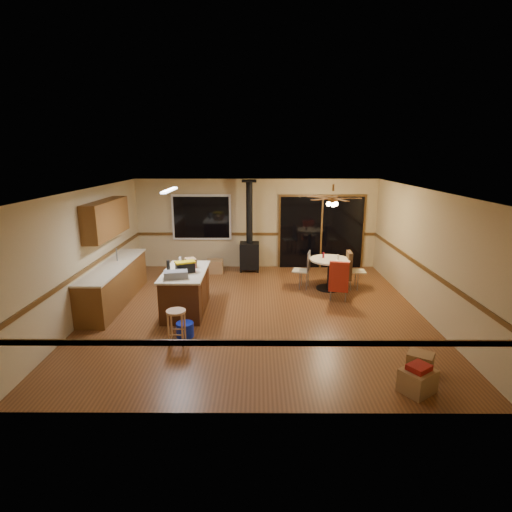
{
  "coord_description": "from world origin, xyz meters",
  "views": [
    {
      "loc": [
        0.04,
        -8.05,
        3.3
      ],
      "look_at": [
        0.0,
        0.3,
        1.15
      ],
      "focal_mm": 28.0,
      "sensor_mm": 36.0,
      "label": 1
    }
  ],
  "objects_px": {
    "blue_bucket": "(185,330)",
    "chair_right": "(350,265)",
    "wood_stove": "(249,246)",
    "box_corner_b": "(420,362)",
    "kitchen_island": "(186,291)",
    "bar_stool": "(177,327)",
    "dining_table": "(330,268)",
    "box_under_window": "(215,266)",
    "box_corner_a": "(418,381)",
    "toolbox_black": "(185,268)",
    "chair_left": "(305,266)",
    "toolbox_grey": "(176,275)",
    "chair_near": "(339,277)"
  },
  "relations": [
    {
      "from": "blue_bucket",
      "to": "chair_right",
      "type": "distance_m",
      "value": 4.6
    },
    {
      "from": "wood_stove",
      "to": "box_corner_b",
      "type": "relative_size",
      "value": 6.82
    },
    {
      "from": "kitchen_island",
      "to": "bar_stool",
      "type": "bearing_deg",
      "value": -86.19
    },
    {
      "from": "dining_table",
      "to": "box_under_window",
      "type": "distance_m",
      "value": 3.34
    },
    {
      "from": "bar_stool",
      "to": "box_corner_b",
      "type": "height_order",
      "value": "bar_stool"
    },
    {
      "from": "dining_table",
      "to": "box_corner_a",
      "type": "distance_m",
      "value": 4.5
    },
    {
      "from": "box_corner_b",
      "to": "toolbox_black",
      "type": "bearing_deg",
      "value": 150.15
    },
    {
      "from": "bar_stool",
      "to": "chair_left",
      "type": "height_order",
      "value": "chair_left"
    },
    {
      "from": "kitchen_island",
      "to": "toolbox_black",
      "type": "xyz_separation_m",
      "value": [
        0.03,
        -0.12,
        0.55
      ]
    },
    {
      "from": "dining_table",
      "to": "chair_right",
      "type": "distance_m",
      "value": 0.52
    },
    {
      "from": "blue_bucket",
      "to": "dining_table",
      "type": "height_order",
      "value": "dining_table"
    },
    {
      "from": "box_under_window",
      "to": "box_corner_a",
      "type": "relative_size",
      "value": 1.03
    },
    {
      "from": "blue_bucket",
      "to": "box_under_window",
      "type": "xyz_separation_m",
      "value": [
        0.12,
        4.1,
        0.05
      ]
    },
    {
      "from": "bar_stool",
      "to": "box_under_window",
      "type": "xyz_separation_m",
      "value": [
        0.21,
        4.39,
        -0.13
      ]
    },
    {
      "from": "blue_bucket",
      "to": "box_corner_b",
      "type": "relative_size",
      "value": 0.88
    },
    {
      "from": "toolbox_grey",
      "to": "chair_near",
      "type": "distance_m",
      "value": 3.65
    },
    {
      "from": "chair_left",
      "to": "box_corner_b",
      "type": "xyz_separation_m",
      "value": [
        1.35,
        -3.97,
        -0.44
      ]
    },
    {
      "from": "toolbox_black",
      "to": "toolbox_grey",
      "type": "bearing_deg",
      "value": -107.92
    },
    {
      "from": "chair_left",
      "to": "chair_right",
      "type": "bearing_deg",
      "value": -0.65
    },
    {
      "from": "chair_right",
      "to": "box_corner_b",
      "type": "distance_m",
      "value": 3.99
    },
    {
      "from": "dining_table",
      "to": "chair_near",
      "type": "xyz_separation_m",
      "value": [
        0.06,
        -0.88,
        0.06
      ]
    },
    {
      "from": "bar_stool",
      "to": "blue_bucket",
      "type": "distance_m",
      "value": 0.35
    },
    {
      "from": "box_corner_a",
      "to": "box_corner_b",
      "type": "relative_size",
      "value": 1.22
    },
    {
      "from": "kitchen_island",
      "to": "toolbox_black",
      "type": "height_order",
      "value": "toolbox_black"
    },
    {
      "from": "chair_left",
      "to": "box_corner_b",
      "type": "height_order",
      "value": "chair_left"
    },
    {
      "from": "box_corner_a",
      "to": "kitchen_island",
      "type": "bearing_deg",
      "value": 141.8
    },
    {
      "from": "bar_stool",
      "to": "chair_right",
      "type": "bearing_deg",
      "value": 39.2
    },
    {
      "from": "chair_near",
      "to": "chair_right",
      "type": "height_order",
      "value": "same"
    },
    {
      "from": "bar_stool",
      "to": "box_corner_b",
      "type": "relative_size",
      "value": 1.71
    },
    {
      "from": "toolbox_black",
      "to": "wood_stove",
      "type": "bearing_deg",
      "value": 68.23
    },
    {
      "from": "box_under_window",
      "to": "toolbox_black",
      "type": "bearing_deg",
      "value": -95.36
    },
    {
      "from": "box_under_window",
      "to": "box_corner_b",
      "type": "bearing_deg",
      "value": -54.63
    },
    {
      "from": "box_corner_b",
      "to": "dining_table",
      "type": "bearing_deg",
      "value": 100.92
    },
    {
      "from": "wood_stove",
      "to": "chair_near",
      "type": "height_order",
      "value": "wood_stove"
    },
    {
      "from": "toolbox_grey",
      "to": "chair_left",
      "type": "bearing_deg",
      "value": 35.85
    },
    {
      "from": "chair_left",
      "to": "box_under_window",
      "type": "bearing_deg",
      "value": 151.15
    },
    {
      "from": "dining_table",
      "to": "chair_right",
      "type": "height_order",
      "value": "chair_right"
    },
    {
      "from": "toolbox_grey",
      "to": "box_under_window",
      "type": "height_order",
      "value": "toolbox_grey"
    },
    {
      "from": "bar_stool",
      "to": "kitchen_island",
      "type": "bearing_deg",
      "value": 93.81
    },
    {
      "from": "dining_table",
      "to": "box_corner_b",
      "type": "distance_m",
      "value": 3.98
    },
    {
      "from": "toolbox_black",
      "to": "chair_near",
      "type": "xyz_separation_m",
      "value": [
        3.34,
        0.7,
        -0.41
      ]
    },
    {
      "from": "dining_table",
      "to": "kitchen_island",
      "type": "bearing_deg",
      "value": -156.31
    },
    {
      "from": "box_corner_b",
      "to": "toolbox_grey",
      "type": "bearing_deg",
      "value": 155.05
    },
    {
      "from": "kitchen_island",
      "to": "wood_stove",
      "type": "xyz_separation_m",
      "value": [
        1.3,
        3.05,
        0.28
      ]
    },
    {
      "from": "bar_stool",
      "to": "toolbox_grey",
      "type": "bearing_deg",
      "value": 100.51
    },
    {
      "from": "toolbox_grey",
      "to": "toolbox_black",
      "type": "relative_size",
      "value": 1.24
    },
    {
      "from": "toolbox_black",
      "to": "chair_left",
      "type": "bearing_deg",
      "value": 31.54
    },
    {
      "from": "dining_table",
      "to": "chair_near",
      "type": "height_order",
      "value": "chair_near"
    },
    {
      "from": "box_corner_a",
      "to": "wood_stove",
      "type": "bearing_deg",
      "value": 112.55
    },
    {
      "from": "box_corner_a",
      "to": "dining_table",
      "type": "bearing_deg",
      "value": 96.29
    }
  ]
}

